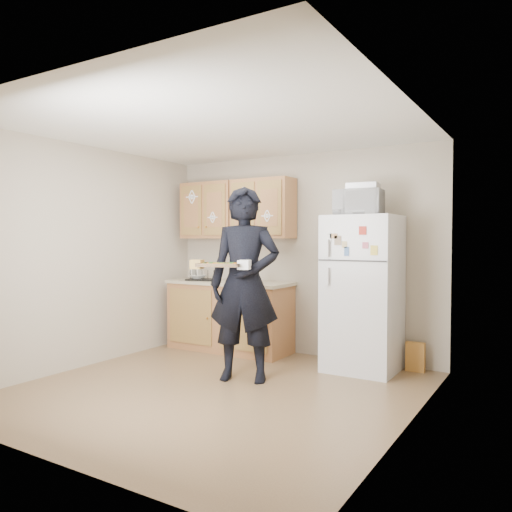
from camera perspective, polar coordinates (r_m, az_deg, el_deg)
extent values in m
plane|color=brown|center=(4.95, -4.60, -15.03)|extent=(3.60, 3.60, 0.00)
plane|color=white|center=(4.85, -4.68, 14.53)|extent=(3.60, 3.60, 0.00)
cube|color=#B2A590|center=(6.28, 5.04, 0.18)|extent=(3.60, 0.04, 2.50)
cube|color=#B2A590|center=(3.44, -22.50, -1.45)|extent=(3.60, 0.04, 2.50)
cube|color=#B2A590|center=(5.97, -18.77, -0.01)|extent=(0.04, 3.60, 2.50)
cube|color=#B2A590|center=(3.96, 16.98, -0.96)|extent=(0.04, 3.60, 2.50)
cube|color=silver|center=(5.60, 12.11, -4.18)|extent=(0.75, 0.70, 1.70)
cube|color=brown|center=(6.51, -3.02, -7.00)|extent=(1.60, 0.60, 0.86)
cube|color=#B3AC8A|center=(6.46, -3.03, -3.05)|extent=(1.64, 0.64, 0.04)
cube|color=brown|center=(6.78, -5.20, 5.18)|extent=(0.80, 0.33, 0.75)
cube|color=brown|center=(6.33, 0.80, 5.41)|extent=(0.80, 0.33, 0.75)
cube|color=gold|center=(5.80, 17.75, -10.93)|extent=(0.20, 0.07, 0.32)
imported|color=black|center=(5.08, -1.30, -3.21)|extent=(0.84, 0.69, 1.97)
cube|color=black|center=(4.89, -4.09, -1.10)|extent=(0.50, 0.43, 0.04)
cylinder|color=orange|center=(4.85, -5.42, -0.93)|extent=(0.14, 0.14, 0.02)
cylinder|color=orange|center=(4.80, -3.19, -0.96)|extent=(0.14, 0.14, 0.02)
cylinder|color=orange|center=(4.99, -4.95, -0.85)|extent=(0.14, 0.14, 0.02)
cylinder|color=orange|center=(4.93, -2.77, -0.88)|extent=(0.14, 0.14, 0.02)
cylinder|color=orange|center=(4.89, -4.09, -0.90)|extent=(0.14, 0.14, 0.02)
imported|color=silver|center=(5.55, 11.65, 6.00)|extent=(0.54, 0.39, 0.28)
cube|color=silver|center=(5.58, 12.15, 7.77)|extent=(0.35, 0.26, 0.07)
cube|color=black|center=(6.60, -6.20, -2.14)|extent=(0.43, 0.36, 0.15)
imported|color=silver|center=(6.64, -6.68, -2.37)|extent=(0.25, 0.25, 0.05)
imported|color=silver|center=(6.10, -0.13, -2.24)|extent=(0.11, 0.11, 0.19)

